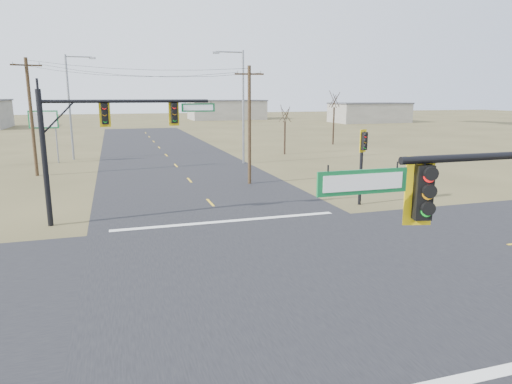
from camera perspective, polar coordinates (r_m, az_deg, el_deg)
ground at (r=17.40m, az=2.46°, el=-10.13°), size 320.00×320.00×0.00m
road_ew at (r=17.39m, az=2.46°, el=-10.10°), size 160.00×14.00×0.02m
road_ns at (r=17.39m, az=2.46°, el=-10.10°), size 14.00×160.00×0.02m
stop_bar_far at (r=24.20m, az=-3.56°, el=-3.66°), size 12.00×0.40×0.01m
mast_arm_far at (r=24.71m, az=-18.21°, el=7.72°), size 8.84×0.46×6.86m
pedestal_signal_ne at (r=27.94m, az=13.23°, el=5.07°), size 0.67×0.58×4.60m
utility_pole_near at (r=33.86m, az=-0.83°, el=8.56°), size 2.10×0.46×8.64m
utility_pole_far at (r=41.57m, az=-26.27°, el=8.54°), size 2.25×0.82×9.49m
highway_sign at (r=48.93m, az=-24.99°, el=7.54°), size 2.72×0.47×5.13m
streetlight_a at (r=44.27m, az=-1.91°, el=11.28°), size 2.99×0.43×10.68m
streetlight_c at (r=50.69m, az=-22.07°, el=10.42°), size 2.95×0.46×10.53m
bare_tree_c at (r=51.58m, az=3.66°, el=9.77°), size 2.57×2.57×5.83m
bare_tree_d at (r=62.92m, az=9.78°, el=11.38°), size 3.68×3.68×7.52m
warehouse_mid at (r=128.88m, az=-3.71°, el=10.17°), size 20.00×12.00×5.00m
warehouse_right at (r=117.09m, az=13.97°, el=9.55°), size 18.00×10.00×4.50m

